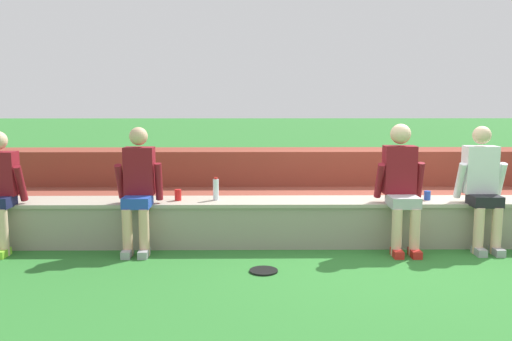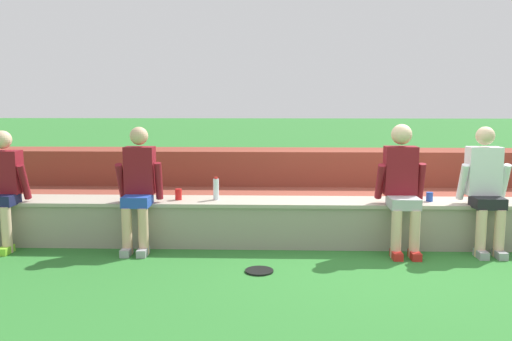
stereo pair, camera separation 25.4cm
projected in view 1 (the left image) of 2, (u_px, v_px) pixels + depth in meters
ground_plane at (390, 250)px, 5.92m from camera, size 80.00×80.00×0.00m
stone_seating_wall at (385, 220)px, 6.15m from camera, size 9.70×0.56×0.52m
brick_bleachers at (363, 191)px, 7.37m from camera, size 11.06×1.42×0.97m
person_left_of_center at (138, 186)px, 5.78m from camera, size 0.51×0.53×1.38m
person_center at (401, 183)px, 5.82m from camera, size 0.53×0.59×1.41m
person_right_of_center at (482, 184)px, 5.86m from camera, size 0.54×0.53×1.38m
water_bottle_near_left at (216, 189)px, 6.08m from camera, size 0.07×0.07×0.27m
plastic_cup_left_end at (178, 195)px, 6.06m from camera, size 0.08×0.08×0.13m
plastic_cup_middle at (427, 195)px, 6.09m from camera, size 0.08×0.08×0.11m
frisbee at (264, 271)px, 5.17m from camera, size 0.28×0.28×0.02m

